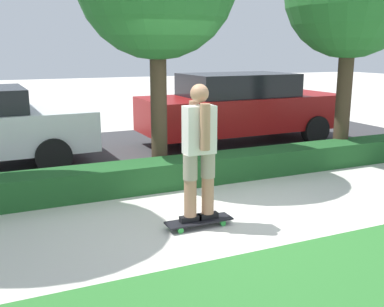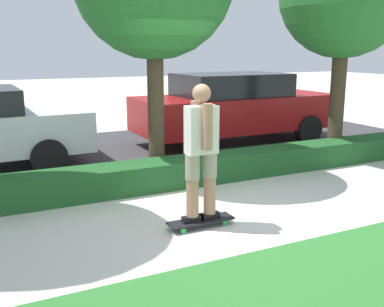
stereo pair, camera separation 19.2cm
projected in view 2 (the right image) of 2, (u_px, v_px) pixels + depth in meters
The scene contains 6 objects.
ground_plane at pixel (223, 218), 5.73m from camera, with size 60.00×60.00×0.00m, color beige.
street_asphalt at pixel (123, 152), 9.41m from camera, with size 14.55×5.00×0.01m.
hedge_row at pixel (173, 173), 7.09m from camera, with size 14.55×0.60×0.42m.
skateboard at pixel (201, 221), 5.45m from camera, with size 0.83×0.24×0.09m.
skater_person at pixel (201, 150), 5.25m from camera, with size 0.49×0.42×1.64m.
parked_car_middle at pixel (235, 107), 10.29m from camera, with size 4.68×1.90×1.58m.
Camera 2 is at (-2.73, -4.68, 2.10)m, focal length 42.00 mm.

